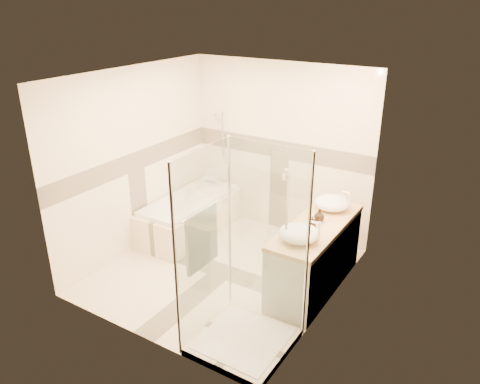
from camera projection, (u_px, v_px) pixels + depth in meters
The scene contains 12 objects.
room at pixel (226, 182), 5.56m from camera, with size 2.82×3.02×2.52m.
bathtub at pixel (190, 214), 6.96m from camera, with size 0.75×1.70×0.56m.
vanity at pixel (315, 256), 5.59m from camera, with size 0.58×1.62×0.85m.
shower_enclosure at pixel (238, 297), 4.71m from camera, with size 0.96×0.93×2.04m.
vessel_sink_near at pixel (332, 203), 5.78m from camera, with size 0.43×0.43×0.17m, color white.
vessel_sink_far at pixel (299, 233), 5.04m from camera, with size 0.44×0.44×0.18m, color white.
faucet_near at pixel (349, 201), 5.65m from camera, with size 0.12×0.03×0.28m.
faucet_far at pixel (318, 232), 4.90m from camera, with size 0.12×0.03×0.28m.
amenity_bottle_a at pixel (312, 222), 5.33m from camera, with size 0.06×0.06×0.14m, color black.
amenity_bottle_b at pixel (319, 215), 5.48m from camera, with size 0.12×0.12×0.16m, color black.
folded_towels at pixel (338, 200), 5.98m from camera, with size 0.13×0.22×0.07m, color silver.
rolled_towel at pixel (211, 179), 7.44m from camera, with size 0.09×0.09×0.20m, color silver.
Camera 1 is at (2.93, -4.29, 3.31)m, focal length 35.00 mm.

